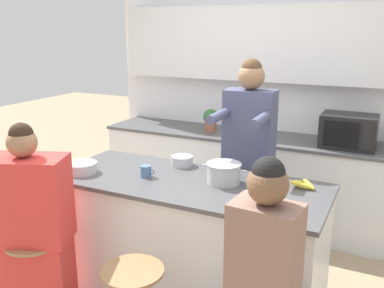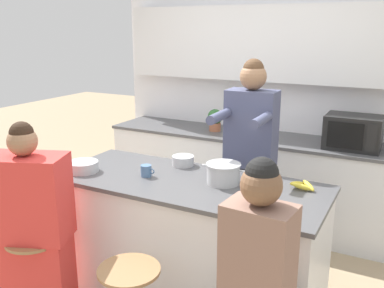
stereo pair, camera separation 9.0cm
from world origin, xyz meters
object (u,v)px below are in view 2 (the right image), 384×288
at_px(fruit_bowl, 183,161).
at_px(potted_plant, 215,119).
at_px(banana_bunch, 303,185).
at_px(kitchen_island, 187,240).
at_px(coffee_cup_far, 146,171).
at_px(microwave, 353,132).
at_px(coffee_cup_near, 248,200).
at_px(person_cooking, 250,168).
at_px(cooking_pot, 223,173).
at_px(person_wrapped_blanket, 32,232).
at_px(bar_stool_leftmost, 38,276).

height_order(fruit_bowl, potted_plant, potted_plant).
bearing_deg(banana_bunch, fruit_bowl, 175.29).
bearing_deg(kitchen_island, banana_bunch, 15.95).
distance_m(coffee_cup_far, microwave, 1.95).
bearing_deg(coffee_cup_near, coffee_cup_far, 168.48).
bearing_deg(coffee_cup_near, banana_bunch, 63.77).
bearing_deg(person_cooking, cooking_pot, -90.90).
height_order(person_wrapped_blanket, coffee_cup_far, person_wrapped_blanket).
xyz_separation_m(cooking_pot, coffee_cup_near, (0.30, -0.30, -0.03)).
height_order(bar_stool_leftmost, potted_plant, potted_plant).
bearing_deg(microwave, fruit_bowl, -132.75).
height_order(kitchen_island, coffee_cup_far, coffee_cup_far).
distance_m(person_cooking, coffee_cup_far, 0.87).
relative_size(person_cooking, banana_bunch, 9.36).
bearing_deg(fruit_bowl, potted_plant, 103.35).
bearing_deg(fruit_bowl, coffee_cup_far, -107.98).
bearing_deg(bar_stool_leftmost, potted_plant, 82.27).
height_order(cooking_pot, microwave, microwave).
bearing_deg(coffee_cup_far, fruit_bowl, 72.02).
relative_size(fruit_bowl, potted_plant, 0.74).
relative_size(kitchen_island, banana_bunch, 10.43).
height_order(banana_bunch, potted_plant, potted_plant).
bearing_deg(microwave, bar_stool_leftmost, -127.70).
relative_size(kitchen_island, microwave, 4.05).
relative_size(banana_bunch, potted_plant, 0.81).
distance_m(person_wrapped_blanket, coffee_cup_near, 1.46).
distance_m(banana_bunch, potted_plant, 1.80).
distance_m(cooking_pot, potted_plant, 1.62).
xyz_separation_m(kitchen_island, potted_plant, (-0.48, 1.52, 0.58)).
xyz_separation_m(fruit_bowl, coffee_cup_near, (0.74, -0.52, 0.01)).
distance_m(person_cooking, microwave, 1.10).
relative_size(person_wrapped_blanket, fruit_bowl, 8.27).
relative_size(person_cooking, microwave, 3.64).
height_order(cooking_pot, banana_bunch, cooking_pot).
bearing_deg(cooking_pot, person_wrapped_blanket, -143.62).
xyz_separation_m(person_cooking, banana_bunch, (0.52, -0.41, 0.08)).
relative_size(coffee_cup_near, potted_plant, 0.49).
relative_size(kitchen_island, coffee_cup_near, 17.13).
bearing_deg(banana_bunch, coffee_cup_far, -165.86).
xyz_separation_m(bar_stool_leftmost, cooking_pot, (1.03, 0.78, 0.67)).
bearing_deg(banana_bunch, person_wrapped_blanket, -149.72).
relative_size(cooking_pot, coffee_cup_far, 2.96).
height_order(person_cooking, potted_plant, person_cooking).
bearing_deg(bar_stool_leftmost, coffee_cup_near, 19.71).
bearing_deg(banana_bunch, kitchen_island, -164.05).
height_order(cooking_pot, coffee_cup_far, cooking_pot).
bearing_deg(microwave, coffee_cup_far, -128.24).
relative_size(kitchen_island, cooking_pot, 5.97).
bearing_deg(person_cooking, coffee_cup_far, -130.51).
bearing_deg(coffee_cup_near, person_cooking, 109.75).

